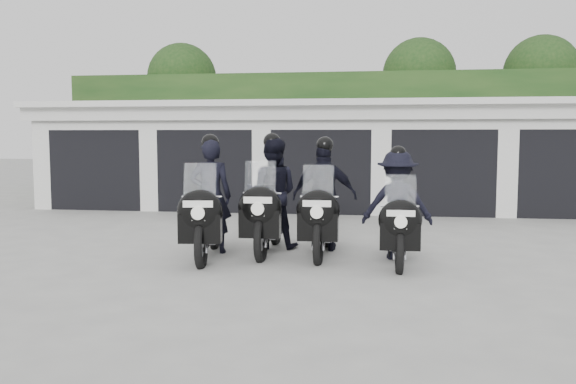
# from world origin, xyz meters

# --- Properties ---
(ground) EXTENTS (80.00, 80.00, 0.00)m
(ground) POSITION_xyz_m (0.00, 0.00, 0.00)
(ground) COLOR #A1A19B
(ground) RESTS_ON ground
(garage_block) EXTENTS (16.40, 6.80, 2.96)m
(garage_block) POSITION_xyz_m (-0.00, 8.06, 1.42)
(garage_block) COLOR silver
(garage_block) RESTS_ON ground
(background_vegetation) EXTENTS (20.00, 3.90, 5.80)m
(background_vegetation) POSITION_xyz_m (0.37, 12.92, 2.77)
(background_vegetation) COLOR #163413
(background_vegetation) RESTS_ON ground
(police_bike_a) EXTENTS (0.94, 2.45, 2.14)m
(police_bike_a) POSITION_xyz_m (-1.35, -0.37, 0.85)
(police_bike_a) COLOR black
(police_bike_a) RESTS_ON ground
(police_bike_b) EXTENTS (0.99, 2.48, 2.16)m
(police_bike_b) POSITION_xyz_m (-0.42, 0.37, 0.91)
(police_bike_b) COLOR black
(police_bike_b) RESTS_ON ground
(police_bike_c) EXTENTS (1.14, 2.40, 2.09)m
(police_bike_c) POSITION_xyz_m (0.54, 0.27, 0.88)
(police_bike_c) COLOR black
(police_bike_c) RESTS_ON ground
(police_bike_d) EXTENTS (1.17, 2.23, 1.94)m
(police_bike_d) POSITION_xyz_m (1.80, -0.25, 0.83)
(police_bike_d) COLOR black
(police_bike_d) RESTS_ON ground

